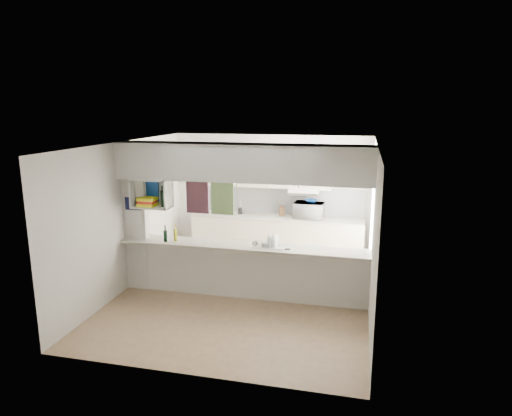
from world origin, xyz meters
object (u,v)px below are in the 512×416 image
(bowl, at_px, (311,201))
(microwave, at_px, (309,211))
(dish_rack, at_px, (275,242))
(wine_bottles, at_px, (171,235))

(bowl, bearing_deg, microwave, -149.80)
(microwave, relative_size, dish_rack, 1.42)
(bowl, height_order, wine_bottles, bowl)
(microwave, relative_size, wine_bottles, 1.99)
(microwave, bearing_deg, dish_rack, 86.27)
(microwave, height_order, wine_bottles, microwave)
(bowl, xyz_separation_m, dish_rack, (-0.35, -2.08, -0.28))
(wine_bottles, bearing_deg, bowl, 45.53)
(bowl, relative_size, dish_rack, 0.54)
(bowl, height_order, dish_rack, bowl)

